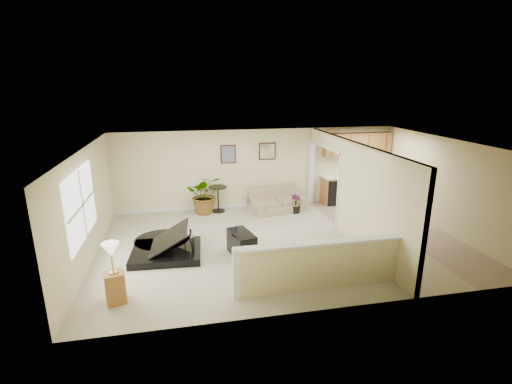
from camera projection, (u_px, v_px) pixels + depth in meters
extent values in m
plane|color=#BDB493|center=(282.00, 242.00, 9.42)|extent=(9.00, 9.00, 0.00)
cube|color=beige|center=(258.00, 168.00, 11.89)|extent=(9.00, 0.04, 2.50)
cube|color=beige|center=(330.00, 245.00, 6.25)|extent=(9.00, 0.04, 2.50)
cube|color=beige|center=(87.00, 206.00, 8.21)|extent=(0.04, 6.00, 2.50)
cube|color=beige|center=(445.00, 185.00, 9.93)|extent=(0.04, 6.00, 2.50)
cube|color=silver|center=(284.00, 144.00, 8.72)|extent=(9.00, 6.00, 0.04)
cube|color=tan|center=(394.00, 232.00, 10.02)|extent=(2.70, 6.00, 0.01)
cube|color=beige|center=(375.00, 205.00, 8.28)|extent=(0.12, 3.60, 2.50)
cube|color=beige|center=(327.00, 140.00, 10.79)|extent=(0.12, 2.35, 0.40)
cube|color=beige|center=(321.00, 266.00, 7.15)|extent=(3.30, 0.12, 0.95)
cube|color=silver|center=(322.00, 243.00, 7.01)|extent=(3.40, 0.22, 0.05)
cube|color=silver|center=(237.00, 273.00, 6.83)|extent=(0.14, 0.14, 1.00)
cube|color=white|center=(81.00, 205.00, 7.69)|extent=(0.05, 2.15, 1.45)
cube|color=#3A2515|center=(228.00, 154.00, 11.54)|extent=(0.48, 0.03, 0.58)
cube|color=#7F516F|center=(228.00, 154.00, 11.53)|extent=(0.40, 0.01, 0.50)
cube|color=#3A2515|center=(267.00, 151.00, 11.77)|extent=(0.55, 0.03, 0.55)
cube|color=silver|center=(267.00, 151.00, 11.75)|extent=(0.46, 0.01, 0.46)
cube|color=#9B5932|center=(355.00, 189.00, 12.46)|extent=(2.30, 0.60, 0.90)
cube|color=silver|center=(356.00, 176.00, 12.33)|extent=(2.36, 0.65, 0.04)
cube|color=black|center=(333.00, 191.00, 12.31)|extent=(0.60, 0.60, 0.84)
cube|color=#9B5932|center=(357.00, 144.00, 12.15)|extent=(2.30, 0.35, 0.75)
cube|color=black|center=(164.00, 222.00, 8.44)|extent=(1.65, 1.45, 0.33)
cylinder|color=black|center=(158.00, 214.00, 8.97)|extent=(1.34, 1.34, 0.33)
cube|color=white|center=(206.00, 221.00, 8.63)|extent=(0.30, 1.10, 0.02)
cube|color=black|center=(159.00, 209.00, 8.44)|extent=(1.31, 1.32, 0.73)
cube|color=black|center=(242.00, 244.00, 8.62)|extent=(0.62, 0.92, 0.56)
cube|color=tan|center=(277.00, 204.00, 11.66)|extent=(1.81, 1.25, 0.46)
cube|color=tan|center=(274.00, 186.00, 11.87)|extent=(1.67, 0.55, 0.49)
cube|color=tan|center=(254.00, 195.00, 11.43)|extent=(0.38, 0.96, 0.18)
cube|color=tan|center=(299.00, 193.00, 11.71)|extent=(0.38, 0.96, 0.18)
cylinder|color=black|center=(219.00, 211.00, 11.65)|extent=(0.40, 0.40, 0.03)
cylinder|color=black|center=(218.00, 199.00, 11.54)|extent=(0.04, 0.04, 0.78)
cylinder|color=black|center=(218.00, 187.00, 11.43)|extent=(0.56, 0.56, 0.03)
cylinder|color=black|center=(206.00, 209.00, 11.49)|extent=(0.34, 0.34, 0.24)
imported|color=#18501D|center=(205.00, 194.00, 11.36)|extent=(1.12, 0.98, 1.21)
cylinder|color=black|center=(295.00, 209.00, 11.53)|extent=(0.30, 0.30, 0.21)
imported|color=#18501D|center=(295.00, 204.00, 11.47)|extent=(0.37, 0.37, 0.58)
cube|color=#9B5932|center=(115.00, 287.00, 6.75)|extent=(0.42, 0.42, 0.59)
cylinder|color=gold|center=(113.00, 272.00, 6.67)|extent=(0.16, 0.16, 0.02)
cylinder|color=gold|center=(112.00, 262.00, 6.61)|extent=(0.03, 0.03, 0.39)
cone|color=#F7E4CA|center=(111.00, 250.00, 6.54)|extent=(0.32, 0.32, 0.26)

